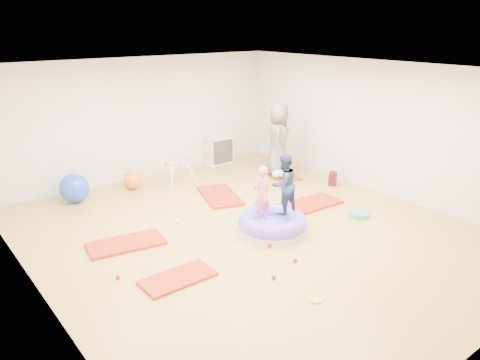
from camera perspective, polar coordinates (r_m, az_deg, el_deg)
room at (r=7.82m, az=1.36°, el=2.92°), size 7.01×8.01×2.81m
gym_mat_front_left at (r=6.94m, az=-7.56°, el=-11.78°), size 1.08×0.55×0.04m
gym_mat_mid_left at (r=8.08m, az=-13.72°, el=-7.55°), size 1.33×0.82×0.05m
gym_mat_center_back at (r=9.94m, az=-2.47°, el=-1.92°), size 1.07×1.48×0.06m
gym_mat_right at (r=9.59m, az=8.52°, el=-2.91°), size 1.33×0.70×0.05m
gym_mat_rear_right at (r=11.34m, az=4.98°, el=0.64°), size 0.73×1.16×0.05m
inflatable_cushion at (r=8.28m, az=3.99°, el=-5.41°), size 1.22×1.22×0.38m
child_pink at (r=7.83m, az=2.64°, el=-1.36°), size 0.37×0.25×0.98m
child_navy at (r=8.16m, az=5.36°, el=-0.21°), size 0.53×0.42×1.08m
adult_caregiver at (r=11.11m, az=4.70°, el=4.92°), size 0.97×0.96×1.70m
infant at (r=11.02m, az=4.78°, el=0.77°), size 0.33×0.34×0.19m
ball_pit_balls at (r=7.99m, az=-2.32°, el=-7.23°), size 4.83×2.64×0.07m
exercise_ball_blue at (r=10.15m, az=-19.55°, el=-0.95°), size 0.60×0.60×0.60m
exercise_ball_orange at (r=10.62m, az=-12.96°, el=-0.03°), size 0.40×0.40×0.40m
infant_play_gym at (r=10.68m, az=-7.75°, el=1.31°), size 0.71×0.68×0.55m
cube_shelf at (r=12.20m, az=-2.52°, el=3.61°), size 0.71×0.35×0.71m
balance_disc at (r=9.23m, az=14.29°, el=-4.09°), size 0.38×0.38×0.08m
backpack at (r=10.85m, az=11.23°, el=0.17°), size 0.30×0.27×0.29m
yellow_toy at (r=6.51m, az=9.14°, el=-14.23°), size 0.18×0.18×0.03m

